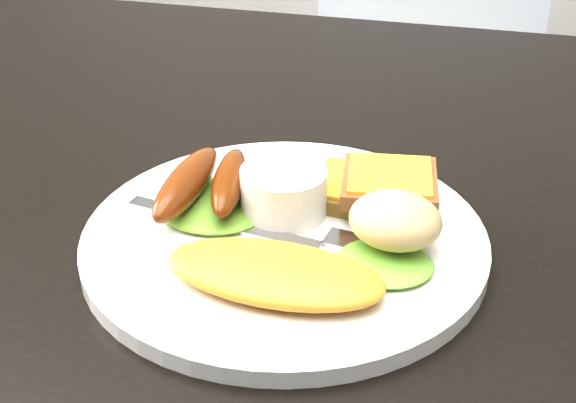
{
  "coord_description": "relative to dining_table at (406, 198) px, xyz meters",
  "views": [
    {
      "loc": [
        0.05,
        -0.58,
        1.07
      ],
      "look_at": [
        -0.07,
        -0.11,
        0.78
      ],
      "focal_mm": 50.0,
      "sensor_mm": 36.0,
      "label": 1
    }
  ],
  "objects": [
    {
      "name": "toast_a",
      "position": [
        -0.03,
        -0.06,
        0.04
      ],
      "size": [
        0.08,
        0.08,
        0.01
      ],
      "primitive_type": "cube",
      "rotation": [
        0.0,
        0.0,
        -0.12
      ],
      "color": "olive",
      "rests_on": "plate"
    },
    {
      "name": "fork",
      "position": [
        -0.12,
        -0.13,
        0.03
      ],
      "size": [
        0.15,
        0.04,
        0.0
      ],
      "primitive_type": "cube",
      "rotation": [
        0.0,
        0.0,
        -0.18
      ],
      "color": "#ADAFB7",
      "rests_on": "plate"
    },
    {
      "name": "dining_chair",
      "position": [
        -0.07,
        0.83,
        -0.28
      ],
      "size": [
        0.48,
        0.48,
        0.06
      ],
      "primitive_type": "cube",
      "rotation": [
        0.0,
        0.0,
        -0.03
      ],
      "color": "tan",
      "rests_on": "ground"
    },
    {
      "name": "omelette",
      "position": [
        -0.06,
        -0.19,
        0.04
      ],
      "size": [
        0.15,
        0.07,
        0.02
      ],
      "primitive_type": "ellipsoid",
      "rotation": [
        0.0,
        0.0,
        -0.05
      ],
      "color": "#FBA03B",
      "rests_on": "plate"
    },
    {
      "name": "plate",
      "position": [
        -0.07,
        -0.12,
        0.03
      ],
      "size": [
        0.29,
        0.29,
        0.01
      ],
      "primitive_type": "cylinder",
      "color": "white",
      "rests_on": "dining_table"
    },
    {
      "name": "lettuce_left",
      "position": [
        -0.13,
        -0.11,
        0.04
      ],
      "size": [
        0.11,
        0.1,
        0.01
      ],
      "primitive_type": "ellipsoid",
      "rotation": [
        0.0,
        0.0,
        -0.33
      ],
      "color": "#5E9424",
      "rests_on": "plate"
    },
    {
      "name": "sausage_a",
      "position": [
        -0.15,
        -0.11,
        0.05
      ],
      "size": [
        0.03,
        0.11,
        0.03
      ],
      "primitive_type": "ellipsoid",
      "rotation": [
        0.0,
        0.0,
        -0.03
      ],
      "color": "#6D3007",
      "rests_on": "lettuce_left"
    },
    {
      "name": "potato_salad",
      "position": [
        0.0,
        -0.13,
        0.06
      ],
      "size": [
        0.07,
        0.07,
        0.03
      ],
      "primitive_type": "ellipsoid",
      "rotation": [
        0.0,
        0.0,
        -0.22
      ],
      "color": "beige",
      "rests_on": "lettuce_right"
    },
    {
      "name": "toast_b",
      "position": [
        -0.01,
        -0.07,
        0.05
      ],
      "size": [
        0.08,
        0.08,
        0.01
      ],
      "primitive_type": "cube",
      "rotation": [
        0.0,
        0.0,
        0.13
      ],
      "color": "brown",
      "rests_on": "toast_a"
    },
    {
      "name": "sausage_b",
      "position": [
        -0.12,
        -0.1,
        0.05
      ],
      "size": [
        0.04,
        0.1,
        0.02
      ],
      "primitive_type": "ellipsoid",
      "rotation": [
        0.0,
        0.0,
        0.18
      ],
      "color": "#5F2806",
      "rests_on": "lettuce_left"
    },
    {
      "name": "ramekin",
      "position": [
        -0.08,
        -0.1,
        0.05
      ],
      "size": [
        0.07,
        0.07,
        0.04
      ],
      "primitive_type": "cylinder",
      "rotation": [
        0.0,
        0.0,
        0.15
      ],
      "color": "white",
      "rests_on": "plate"
    },
    {
      "name": "dining_table",
      "position": [
        0.0,
        0.0,
        0.0
      ],
      "size": [
        1.2,
        0.8,
        0.04
      ],
      "primitive_type": "cube",
      "color": "black",
      "rests_on": "ground"
    },
    {
      "name": "lettuce_right",
      "position": [
        0.0,
        -0.15,
        0.04
      ],
      "size": [
        0.07,
        0.06,
        0.01
      ],
      "primitive_type": "ellipsoid",
      "rotation": [
        0.0,
        0.0,
        -0.06
      ],
      "color": "#46972B",
      "rests_on": "plate"
    }
  ]
}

